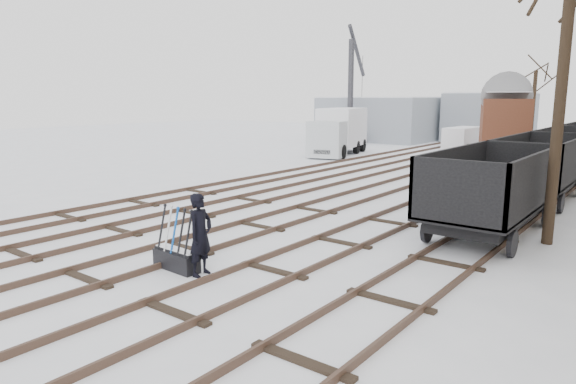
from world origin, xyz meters
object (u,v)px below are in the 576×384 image
at_px(crane, 351,113).
at_px(box_van_wagon, 504,121).
at_px(ground_frame, 176,258).
at_px(freight_wagon_a, 491,202).
at_px(worker, 200,235).
at_px(panel_van, 463,138).
at_px(lorry, 338,131).

bearing_deg(crane, box_van_wagon, -34.93).
bearing_deg(ground_frame, box_van_wagon, 93.29).
distance_m(ground_frame, freight_wagon_a, 9.27).
relative_size(ground_frame, worker, 0.78).
relative_size(worker, panel_van, 0.46).
relative_size(worker, crane, 0.19).
relative_size(box_van_wagon, crane, 0.63).
bearing_deg(freight_wagon_a, crane, 128.31).
relative_size(freight_wagon_a, crane, 0.61).
bearing_deg(freight_wagon_a, panel_van, 110.77).
height_order(ground_frame, worker, worker).
height_order(freight_wagon_a, lorry, lorry).
xyz_separation_m(worker, box_van_wagon, (-0.83, 27.27, 1.60)).
bearing_deg(freight_wagon_a, lorry, 133.91).
height_order(ground_frame, panel_van, panel_van).
xyz_separation_m(box_van_wagon, lorry, (-10.20, -3.76, -0.86)).
bearing_deg(panel_van, ground_frame, -80.05).
bearing_deg(worker, panel_van, 0.85).
xyz_separation_m(panel_van, crane, (-10.01, 0.11, 1.74)).
height_order(box_van_wagon, panel_van, box_van_wagon).
distance_m(freight_wagon_a, box_van_wagon, 20.24).
xyz_separation_m(ground_frame, freight_wagon_a, (4.92, 7.82, 0.68)).
distance_m(ground_frame, crane, 35.20).
distance_m(lorry, panel_van, 10.35).
xyz_separation_m(freight_wagon_a, panel_van, (-9.16, 24.17, -0.04)).
bearing_deg(lorry, ground_frame, -80.82).
distance_m(box_van_wagon, lorry, 10.90).
relative_size(ground_frame, freight_wagon_a, 0.24).
xyz_separation_m(freight_wagon_a, box_van_wagon, (-5.00, 19.55, 1.58)).
relative_size(worker, box_van_wagon, 0.30).
bearing_deg(lorry, freight_wagon_a, -60.43).
bearing_deg(lorry, worker, -79.22).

